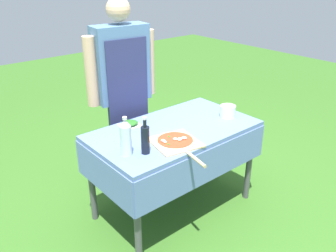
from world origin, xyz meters
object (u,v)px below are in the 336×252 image
water_bottle (126,137)px  oil_bottle (145,139)px  prep_table (174,140)px  person_cook (122,83)px  pizza_on_peel (176,142)px  mixing_tub (228,111)px  herb_container (129,124)px

water_bottle → oil_bottle: bearing=-29.4°
prep_table → person_cook: bearing=97.9°
prep_table → pizza_on_peel: (-0.17, -0.21, 0.12)m
pizza_on_peel → water_bottle: water_bottle is taller
prep_table → oil_bottle: oil_bottle is taller
person_cook → pizza_on_peel: size_ratio=3.01×
oil_bottle → mixing_tub: (0.92, 0.06, -0.06)m
person_cook → mixing_tub: size_ratio=13.18×
water_bottle → herb_container: 0.49m
pizza_on_peel → mixing_tub: size_ratio=4.38×
person_cook → oil_bottle: size_ratio=6.43×
pizza_on_peel → mixing_tub: (0.67, 0.09, 0.04)m
herb_container → mixing_tub: (0.75, -0.39, 0.03)m
herb_container → prep_table: bearing=-48.0°
pizza_on_peel → mixing_tub: bearing=19.4°
person_cook → herb_container: bearing=69.7°
mixing_tub → oil_bottle: bearing=-176.4°
person_cook → pizza_on_peel: 0.85m
herb_container → mixing_tub: 0.84m
prep_table → water_bottle: (-0.53, -0.11, 0.24)m
oil_bottle → water_bottle: (-0.12, 0.06, 0.03)m
pizza_on_peel → oil_bottle: oil_bottle is taller
herb_container → water_bottle: bearing=-126.9°
person_cook → oil_bottle: (-0.33, -0.77, -0.15)m
prep_table → pizza_on_peel: pizza_on_peel is taller
water_bottle → herb_container: size_ratio=1.48×
oil_bottle → mixing_tub: 0.92m
prep_table → person_cook: size_ratio=0.78×
pizza_on_peel → water_bottle: (-0.37, 0.10, 0.12)m
prep_table → person_cook: person_cook is taller
water_bottle → mixing_tub: (1.04, -0.01, -0.08)m
person_cook → mixing_tub: 0.95m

